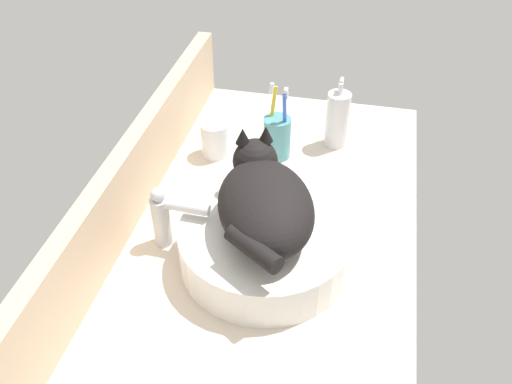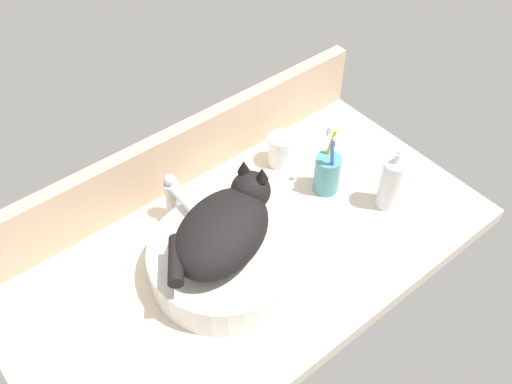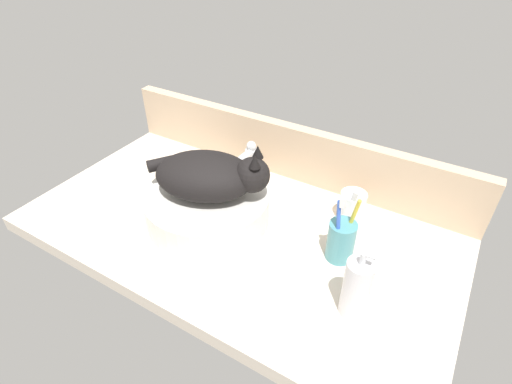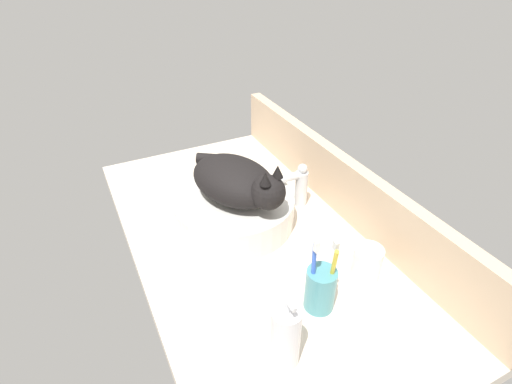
{
  "view_description": "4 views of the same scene",
  "coord_description": "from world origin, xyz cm",
  "px_view_note": "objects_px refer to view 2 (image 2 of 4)",
  "views": [
    {
      "loc": [
        -83.83,
        -16.34,
        79.42
      ],
      "look_at": [
        -2.05,
        1.6,
        11.74
      ],
      "focal_mm": 40.0,
      "sensor_mm": 36.0,
      "label": 1
    },
    {
      "loc": [
        -49.06,
        -62.88,
        104.23
      ],
      "look_at": [
        6.05,
        4.83,
        11.13
      ],
      "focal_mm": 40.0,
      "sensor_mm": 36.0,
      "label": 2
    },
    {
      "loc": [
        44.74,
        -65.22,
        69.29
      ],
      "look_at": [
        4.26,
        2.47,
        10.89
      ],
      "focal_mm": 28.0,
      "sensor_mm": 36.0,
      "label": 3
    },
    {
      "loc": [
        73.3,
        -35.09,
        69.06
      ],
      "look_at": [
        -2.93,
        2.52,
        11.92
      ],
      "focal_mm": 28.0,
      "sensor_mm": 36.0,
      "label": 4
    }
  ],
  "objects_px": {
    "water_glass": "(281,151)",
    "cat": "(225,227)",
    "faucet": "(175,198)",
    "soap_dispenser": "(391,184)",
    "toothbrush_cup": "(327,173)",
    "sink_basin": "(224,261)"
  },
  "relations": [
    {
      "from": "soap_dispenser",
      "to": "cat",
      "type": "bearing_deg",
      "value": 167.38
    },
    {
      "from": "faucet",
      "to": "toothbrush_cup",
      "type": "bearing_deg",
      "value": -23.9
    },
    {
      "from": "water_glass",
      "to": "cat",
      "type": "bearing_deg",
      "value": -149.79
    },
    {
      "from": "cat",
      "to": "sink_basin",
      "type": "bearing_deg",
      "value": -155.33
    },
    {
      "from": "soap_dispenser",
      "to": "water_glass",
      "type": "xyz_separation_m",
      "value": [
        -0.11,
        0.28,
        -0.03
      ]
    },
    {
      "from": "cat",
      "to": "soap_dispenser",
      "type": "height_order",
      "value": "cat"
    },
    {
      "from": "cat",
      "to": "water_glass",
      "type": "bearing_deg",
      "value": 30.21
    },
    {
      "from": "sink_basin",
      "to": "cat",
      "type": "relative_size",
      "value": 1.04
    },
    {
      "from": "soap_dispenser",
      "to": "toothbrush_cup",
      "type": "xyz_separation_m",
      "value": [
        -0.08,
        0.13,
        -0.02
      ]
    },
    {
      "from": "soap_dispenser",
      "to": "toothbrush_cup",
      "type": "height_order",
      "value": "toothbrush_cup"
    },
    {
      "from": "sink_basin",
      "to": "water_glass",
      "type": "distance_m",
      "value": 0.38
    },
    {
      "from": "cat",
      "to": "toothbrush_cup",
      "type": "height_order",
      "value": "cat"
    },
    {
      "from": "faucet",
      "to": "soap_dispenser",
      "type": "relative_size",
      "value": 0.79
    },
    {
      "from": "cat",
      "to": "water_glass",
      "type": "xyz_separation_m",
      "value": [
        0.31,
        0.18,
        -0.1
      ]
    },
    {
      "from": "cat",
      "to": "toothbrush_cup",
      "type": "xyz_separation_m",
      "value": [
        0.34,
        0.04,
        -0.09
      ]
    },
    {
      "from": "toothbrush_cup",
      "to": "soap_dispenser",
      "type": "bearing_deg",
      "value": -58.56
    },
    {
      "from": "sink_basin",
      "to": "faucet",
      "type": "xyz_separation_m",
      "value": [
        0.01,
        0.2,
        0.03
      ]
    },
    {
      "from": "toothbrush_cup",
      "to": "cat",
      "type": "bearing_deg",
      "value": -173.59
    },
    {
      "from": "sink_basin",
      "to": "soap_dispenser",
      "type": "height_order",
      "value": "soap_dispenser"
    },
    {
      "from": "soap_dispenser",
      "to": "faucet",
      "type": "bearing_deg",
      "value": 146.18
    },
    {
      "from": "sink_basin",
      "to": "toothbrush_cup",
      "type": "height_order",
      "value": "toothbrush_cup"
    },
    {
      "from": "cat",
      "to": "faucet",
      "type": "distance_m",
      "value": 0.2
    }
  ]
}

